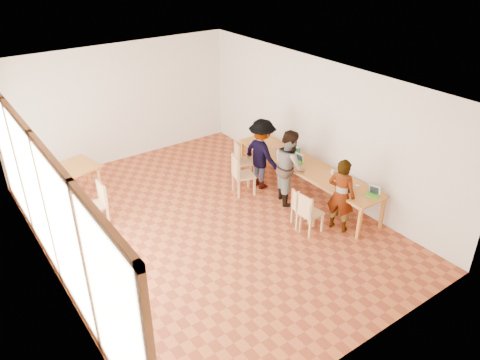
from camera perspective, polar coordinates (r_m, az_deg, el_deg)
name	(u,v)px	position (r m, az deg, el deg)	size (l,w,h in m)	color
ground	(207,225)	(9.73, -4.07, -5.49)	(8.00, 8.00, 0.00)	#AA5129
wall_back	(121,104)	(12.34, -14.30, 9.02)	(6.00, 0.10, 3.00)	beige
wall_front	(366,269)	(6.40, 15.07, -10.40)	(6.00, 0.10, 3.00)	beige
wall_right	(318,126)	(10.70, 9.50, 6.54)	(0.10, 8.00, 3.00)	beige
window_wall	(46,207)	(8.06, -22.61, -3.04)	(0.10, 8.00, 3.00)	white
ceiling	(201,82)	(8.43, -4.77, 11.82)	(6.00, 8.00, 0.04)	white
communal_table	(305,167)	(10.57, 7.97, 1.63)	(0.80, 4.00, 0.75)	orange
side_table	(75,169)	(11.06, -19.48, 1.25)	(0.90, 0.90, 0.75)	orange
chair_near	(300,205)	(9.48, 7.36, -3.09)	(0.43, 0.43, 0.43)	tan
chair_mid	(307,209)	(9.28, 8.21, -3.55)	(0.44, 0.44, 0.47)	tan
chair_far	(239,171)	(10.54, -0.07, 1.12)	(0.54, 0.54, 0.51)	tan
chair_empty	(241,157)	(11.18, 0.13, 2.82)	(0.58, 0.58, 0.51)	tan
chair_spare	(98,199)	(9.92, -16.89, -2.28)	(0.44, 0.44, 0.48)	tan
person_near	(341,195)	(9.40, 12.21, -1.83)	(0.57, 0.37, 1.56)	gray
person_mid	(289,166)	(10.23, 6.04, 1.66)	(0.81, 0.63, 1.67)	gray
person_far	(262,154)	(10.75, 2.68, 3.18)	(1.08, 0.62, 1.67)	gray
laptop_near	(373,193)	(9.59, 15.95, -1.51)	(0.28, 0.30, 0.21)	#4FB528
laptop_mid	(298,160)	(10.61, 7.11, 2.45)	(0.22, 0.25, 0.21)	#4FB528
laptop_far	(295,152)	(11.01, 6.70, 3.40)	(0.25, 0.26, 0.18)	#4FB528
yellow_mug	(286,145)	(11.36, 5.67, 4.26)	(0.12, 0.12, 0.09)	gold
green_bottle	(299,154)	(10.69, 7.17, 3.14)	(0.07, 0.07, 0.28)	#147943
clear_glass	(333,172)	(10.23, 11.22, 0.97)	(0.07, 0.07, 0.09)	silver
condiment_cup	(357,187)	(9.78, 14.08, -0.80)	(0.08, 0.08, 0.06)	white
pink_phone	(276,147)	(11.30, 4.44, 3.99)	(0.05, 0.10, 0.01)	#E43D84
black_pouch	(343,189)	(9.59, 12.44, -1.11)	(0.16, 0.26, 0.09)	black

